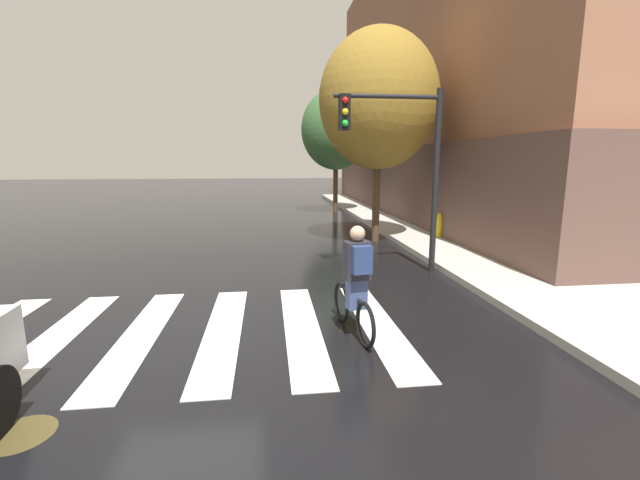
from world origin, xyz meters
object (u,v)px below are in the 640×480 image
cyclist (356,282)px  street_tree_near (379,100)px  traffic_light_near (402,149)px  street_tree_mid (336,130)px  manhole_cover (20,434)px  fire_hydrant (439,225)px

cyclist → street_tree_near: (2.24, 7.47, 3.63)m
traffic_light_near → street_tree_mid: bearing=88.0°
manhole_cover → street_tree_mid: street_tree_mid is taller
cyclist → street_tree_mid: bearing=81.9°
fire_hydrant → street_tree_mid: (-2.11, 8.31, 3.61)m
traffic_light_near → street_tree_mid: street_tree_mid is taller
manhole_cover → fire_hydrant: fire_hydrant is taller
traffic_light_near → street_tree_near: size_ratio=0.63×
cyclist → fire_hydrant: cyclist is taller
street_tree_near → street_tree_mid: size_ratio=1.08×
manhole_cover → street_tree_near: size_ratio=0.10×
fire_hydrant → street_tree_mid: bearing=104.2°
traffic_light_near → street_tree_near: 4.29m
manhole_cover → traffic_light_near: size_ratio=0.15×
manhole_cover → traffic_light_near: 8.21m
traffic_light_near → fire_hydrant: (2.54, 3.67, -2.33)m
manhole_cover → traffic_light_near: traffic_light_near is taller
traffic_light_near → street_tree_near: bearing=83.3°
street_tree_near → cyclist: bearing=-106.7°
street_tree_mid → street_tree_near: bearing=-89.7°
manhole_cover → fire_hydrant: size_ratio=0.82×
fire_hydrant → street_tree_mid: size_ratio=0.13×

